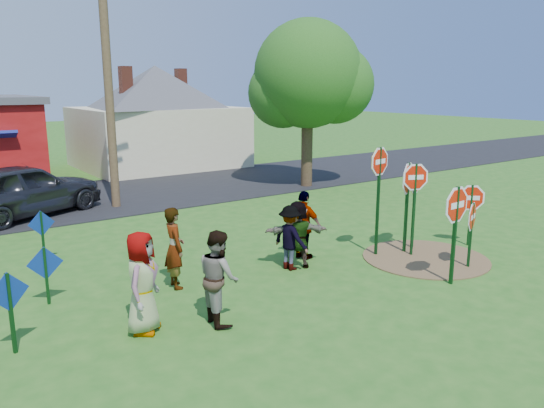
{
  "coord_description": "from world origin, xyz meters",
  "views": [
    {
      "loc": [
        -6.31,
        -9.32,
        4.39
      ],
      "look_at": [
        1.47,
        1.59,
        1.37
      ],
      "focal_mm": 35.0,
      "sensor_mm": 36.0,
      "label": 1
    }
  ],
  "objects_px": {
    "stop_sign_d": "(415,187)",
    "person_a": "(142,282)",
    "person_b": "(174,248)",
    "suv": "(22,190)",
    "leafy_tree": "(310,80)",
    "stop_sign_b": "(379,173)",
    "stop_sign_c": "(415,188)",
    "utility_pole": "(107,61)",
    "stop_sign_a": "(456,214)"
  },
  "relations": [
    {
      "from": "stop_sign_d",
      "to": "person_a",
      "type": "xyz_separation_m",
      "value": [
        -7.95,
        -0.52,
        -0.76
      ]
    },
    {
      "from": "person_a",
      "to": "person_b",
      "type": "bearing_deg",
      "value": 1.65
    },
    {
      "from": "suv",
      "to": "stop_sign_d",
      "type": "bearing_deg",
      "value": -165.36
    },
    {
      "from": "leafy_tree",
      "to": "person_b",
      "type": "bearing_deg",
      "value": -142.87
    },
    {
      "from": "leafy_tree",
      "to": "stop_sign_d",
      "type": "bearing_deg",
      "value": -111.81
    },
    {
      "from": "stop_sign_b",
      "to": "stop_sign_c",
      "type": "distance_m",
      "value": 1.0
    },
    {
      "from": "stop_sign_b",
      "to": "utility_pole",
      "type": "relative_size",
      "value": 0.3
    },
    {
      "from": "stop_sign_d",
      "to": "leafy_tree",
      "type": "bearing_deg",
      "value": 48.11
    },
    {
      "from": "stop_sign_a",
      "to": "stop_sign_b",
      "type": "height_order",
      "value": "stop_sign_b"
    },
    {
      "from": "person_b",
      "to": "person_a",
      "type": "bearing_deg",
      "value": 147.39
    },
    {
      "from": "stop_sign_c",
      "to": "person_b",
      "type": "distance_m",
      "value": 6.27
    },
    {
      "from": "stop_sign_c",
      "to": "stop_sign_b",
      "type": "bearing_deg",
      "value": 165.66
    },
    {
      "from": "person_a",
      "to": "person_b",
      "type": "height_order",
      "value": "person_a"
    },
    {
      "from": "stop_sign_d",
      "to": "utility_pole",
      "type": "bearing_deg",
      "value": 96.82
    },
    {
      "from": "stop_sign_a",
      "to": "suv",
      "type": "distance_m",
      "value": 13.86
    },
    {
      "from": "stop_sign_a",
      "to": "person_b",
      "type": "height_order",
      "value": "stop_sign_a"
    },
    {
      "from": "stop_sign_b",
      "to": "person_b",
      "type": "xyz_separation_m",
      "value": [
        -5.28,
        1.0,
        -1.28
      ]
    },
    {
      "from": "utility_pole",
      "to": "stop_sign_c",
      "type": "bearing_deg",
      "value": -66.56
    },
    {
      "from": "stop_sign_a",
      "to": "person_a",
      "type": "height_order",
      "value": "stop_sign_a"
    },
    {
      "from": "stop_sign_c",
      "to": "person_a",
      "type": "relative_size",
      "value": 1.36
    },
    {
      "from": "stop_sign_c",
      "to": "stop_sign_a",
      "type": "bearing_deg",
      "value": -91.88
    },
    {
      "from": "stop_sign_c",
      "to": "utility_pole",
      "type": "xyz_separation_m",
      "value": [
        -4.36,
        10.05,
        3.37
      ]
    },
    {
      "from": "utility_pole",
      "to": "person_b",
      "type": "bearing_deg",
      "value": -101.02
    },
    {
      "from": "person_a",
      "to": "leafy_tree",
      "type": "bearing_deg",
      "value": -8.95
    },
    {
      "from": "stop_sign_d",
      "to": "suv",
      "type": "height_order",
      "value": "stop_sign_d"
    },
    {
      "from": "stop_sign_c",
      "to": "suv",
      "type": "xyz_separation_m",
      "value": [
        -7.42,
        10.32,
        -0.85
      ]
    },
    {
      "from": "stop_sign_b",
      "to": "stop_sign_d",
      "type": "bearing_deg",
      "value": -16.93
    },
    {
      "from": "leafy_tree",
      "to": "person_a",
      "type": "bearing_deg",
      "value": -141.05
    },
    {
      "from": "suv",
      "to": "person_a",
      "type": "bearing_deg",
      "value": 155.86
    },
    {
      "from": "person_b",
      "to": "leafy_tree",
      "type": "xyz_separation_m",
      "value": [
        10.04,
        7.6,
        3.68
      ]
    },
    {
      "from": "utility_pole",
      "to": "leafy_tree",
      "type": "height_order",
      "value": "utility_pole"
    },
    {
      "from": "stop_sign_a",
      "to": "stop_sign_c",
      "type": "distance_m",
      "value": 2.07
    },
    {
      "from": "stop_sign_c",
      "to": "utility_pole",
      "type": "distance_m",
      "value": 11.46
    },
    {
      "from": "person_b",
      "to": "leafy_tree",
      "type": "distance_m",
      "value": 13.12
    },
    {
      "from": "stop_sign_b",
      "to": "suv",
      "type": "height_order",
      "value": "stop_sign_b"
    },
    {
      "from": "stop_sign_d",
      "to": "person_b",
      "type": "relative_size",
      "value": 1.31
    },
    {
      "from": "stop_sign_d",
      "to": "leafy_tree",
      "type": "height_order",
      "value": "leafy_tree"
    },
    {
      "from": "stop_sign_d",
      "to": "leafy_tree",
      "type": "relative_size",
      "value": 0.33
    },
    {
      "from": "stop_sign_d",
      "to": "person_a",
      "type": "bearing_deg",
      "value": 163.65
    },
    {
      "from": "person_b",
      "to": "stop_sign_c",
      "type": "bearing_deg",
      "value": -96.71
    },
    {
      "from": "utility_pole",
      "to": "person_a",
      "type": "bearing_deg",
      "value": -106.82
    },
    {
      "from": "leafy_tree",
      "to": "stop_sign_c",
      "type": "bearing_deg",
      "value": -113.73
    },
    {
      "from": "stop_sign_b",
      "to": "stop_sign_c",
      "type": "height_order",
      "value": "stop_sign_b"
    },
    {
      "from": "stop_sign_c",
      "to": "leafy_tree",
      "type": "height_order",
      "value": "leafy_tree"
    },
    {
      "from": "stop_sign_c",
      "to": "suv",
      "type": "bearing_deg",
      "value": 148.79
    },
    {
      "from": "utility_pole",
      "to": "stop_sign_d",
      "type": "bearing_deg",
      "value": -63.1
    },
    {
      "from": "stop_sign_c",
      "to": "leafy_tree",
      "type": "xyz_separation_m",
      "value": [
        4.03,
        9.16,
        2.78
      ]
    },
    {
      "from": "stop_sign_a",
      "to": "stop_sign_c",
      "type": "bearing_deg",
      "value": 61.61
    },
    {
      "from": "stop_sign_c",
      "to": "utility_pole",
      "type": "bearing_deg",
      "value": 136.5
    },
    {
      "from": "stop_sign_b",
      "to": "leafy_tree",
      "type": "relative_size",
      "value": 0.42
    }
  ]
}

